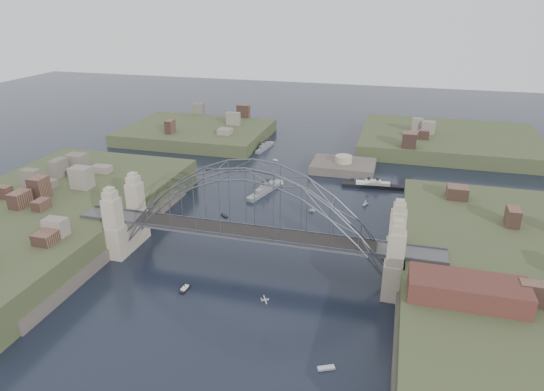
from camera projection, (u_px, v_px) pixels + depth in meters
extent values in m
plane|color=black|center=(251.00, 265.00, 109.57)|extent=(500.00, 500.00, 0.00)
cube|color=#4D4C4F|center=(251.00, 234.00, 106.47)|extent=(84.00, 6.00, 0.70)
cube|color=#4C4F57|center=(247.00, 238.00, 103.59)|extent=(84.00, 0.25, 0.50)
cube|color=#4C4F57|center=(255.00, 226.00, 108.93)|extent=(84.00, 0.25, 0.50)
cube|color=black|center=(251.00, 231.00, 106.26)|extent=(55.20, 5.20, 0.35)
cube|color=tan|center=(114.00, 223.00, 109.34)|extent=(3.40, 3.40, 17.70)
cube|color=tan|center=(136.00, 206.00, 118.24)|extent=(3.40, 3.40, 17.70)
cube|color=tan|center=(395.00, 260.00, 94.05)|extent=(3.40, 3.40, 17.70)
cube|color=tan|center=(396.00, 238.00, 102.94)|extent=(3.40, 3.40, 17.70)
cube|color=tan|center=(128.00, 233.00, 115.67)|extent=(4.08, 13.80, 8.00)
cube|color=tan|center=(393.00, 269.00, 100.37)|extent=(4.08, 13.80, 8.00)
cube|color=#3D4728|center=(38.00, 227.00, 122.88)|extent=(50.00, 90.00, 12.00)
cube|color=#514840|center=(115.00, 241.00, 117.80)|extent=(6.00, 70.00, 4.00)
cube|color=#3D4728|center=(529.00, 296.00, 94.72)|extent=(50.00, 90.00, 12.00)
cube|color=#514840|center=(411.00, 283.00, 100.56)|extent=(6.00, 70.00, 4.00)
cube|color=#3D4728|center=(197.00, 137.00, 207.23)|extent=(60.00, 45.00, 9.00)
cube|color=#3D4728|center=(448.00, 145.00, 194.99)|extent=(70.00, 55.00, 9.50)
cube|color=#514840|center=(343.00, 172.00, 169.12)|extent=(22.00, 16.00, 7.00)
cylinder|color=tan|center=(344.00, 159.00, 167.30)|extent=(6.00, 6.00, 2.40)
cube|color=#592D26|center=(468.00, 290.00, 82.56)|extent=(20.00, 8.00, 4.00)
cube|color=#4D4C4F|center=(434.00, 384.00, 74.92)|extent=(4.00, 22.00, 1.40)
cube|color=gray|center=(265.00, 191.00, 149.75)|extent=(7.45, 18.47, 1.65)
cube|color=gray|center=(265.00, 188.00, 149.27)|extent=(4.57, 10.30, 1.23)
cube|color=gray|center=(265.00, 185.00, 148.91)|extent=(2.57, 4.82, 0.82)
cylinder|color=black|center=(263.00, 184.00, 147.61)|extent=(0.89, 0.89, 1.65)
cylinder|color=black|center=(267.00, 181.00, 149.65)|extent=(0.89, 0.89, 1.65)
cylinder|color=#4C4F57|center=(256.00, 189.00, 144.33)|extent=(0.16, 0.16, 4.11)
cylinder|color=#4C4F57|center=(274.00, 178.00, 153.09)|extent=(0.16, 0.16, 4.11)
cube|color=gray|center=(265.00, 148.00, 192.50)|extent=(3.89, 15.18, 1.50)
cube|color=gray|center=(265.00, 145.00, 192.06)|extent=(2.55, 8.40, 1.13)
cube|color=gray|center=(265.00, 143.00, 191.73)|extent=(1.59, 3.87, 0.75)
cylinder|color=black|center=(264.00, 142.00, 190.58)|extent=(0.74, 0.74, 1.50)
cylinder|color=black|center=(266.00, 141.00, 192.38)|extent=(0.74, 0.74, 1.50)
cylinder|color=#4C4F57|center=(260.00, 145.00, 187.70)|extent=(0.15, 0.15, 3.76)
cylinder|color=#4C4F57|center=(269.00, 139.00, 195.40)|extent=(0.15, 0.15, 3.76)
cube|color=black|center=(373.00, 186.00, 153.59)|extent=(19.82, 4.39, 1.43)
cube|color=white|center=(373.00, 183.00, 153.18)|extent=(10.95, 2.95, 1.07)
cube|color=white|center=(373.00, 181.00, 152.87)|extent=(5.02, 1.90, 0.71)
cylinder|color=black|center=(369.00, 179.00, 152.85)|extent=(0.97, 0.97, 1.43)
cylinder|color=black|center=(378.00, 180.00, 152.40)|extent=(0.97, 0.97, 1.43)
cylinder|color=#4C4F57|center=(355.00, 179.00, 153.66)|extent=(0.14, 0.14, 3.57)
cylinder|color=#4C4F57|center=(392.00, 181.00, 151.73)|extent=(0.14, 0.14, 3.57)
cube|color=#AEB1B6|center=(265.00, 300.00, 88.28)|extent=(1.36, 0.86, 0.25)
cube|color=#AEB1B6|center=(265.00, 300.00, 88.27)|extent=(1.48, 2.60, 0.05)
cube|color=#AEB1B6|center=(261.00, 300.00, 88.10)|extent=(0.52, 0.84, 0.31)
cube|color=white|center=(224.00, 216.00, 133.55)|extent=(2.64, 2.46, 0.45)
cube|color=white|center=(312.00, 211.00, 136.46)|extent=(1.85, 1.33, 0.45)
cube|color=white|center=(312.00, 210.00, 136.31)|extent=(1.18, 0.93, 0.40)
cylinder|color=black|center=(312.00, 208.00, 136.13)|extent=(0.16, 0.16, 0.70)
cube|color=white|center=(185.00, 289.00, 100.03)|extent=(1.35, 3.37, 0.45)
cube|color=white|center=(185.00, 288.00, 99.88)|extent=(1.08, 2.05, 0.40)
cylinder|color=black|center=(185.00, 286.00, 99.70)|extent=(0.16, 0.16, 0.70)
cube|color=white|center=(365.00, 205.00, 140.62)|extent=(1.69, 2.60, 0.45)
cylinder|color=#4C4F57|center=(366.00, 202.00, 140.21)|extent=(0.08, 0.08, 2.20)
cone|color=silver|center=(366.00, 202.00, 140.21)|extent=(1.39, 1.53, 1.92)
cube|color=white|center=(211.00, 170.00, 169.01)|extent=(3.58, 3.18, 0.45)
cube|color=white|center=(281.00, 184.00, 156.13)|extent=(1.46, 1.52, 0.45)
cylinder|color=#4C4F57|center=(281.00, 181.00, 155.73)|extent=(0.08, 0.08, 2.20)
cone|color=silver|center=(281.00, 181.00, 155.73)|extent=(1.58, 1.59, 1.92)
cube|color=white|center=(326.00, 368.00, 78.83)|extent=(2.99, 2.09, 0.45)
cube|color=white|center=(275.00, 160.00, 178.95)|extent=(2.02, 1.34, 0.45)
cube|color=white|center=(379.00, 246.00, 117.58)|extent=(2.42, 2.58, 0.45)
cube|color=white|center=(379.00, 244.00, 117.42)|extent=(1.62, 1.69, 0.40)
cylinder|color=black|center=(379.00, 243.00, 117.25)|extent=(0.16, 0.16, 0.70)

